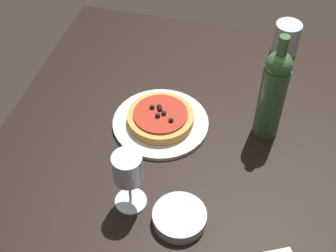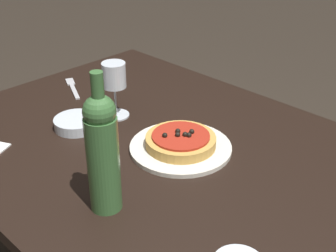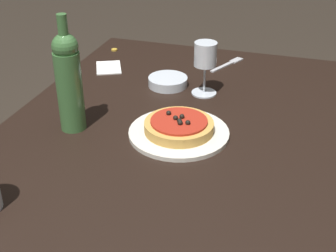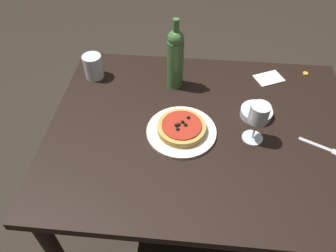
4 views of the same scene
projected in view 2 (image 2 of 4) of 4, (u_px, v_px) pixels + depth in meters
The scene contains 7 objects.
dining_table at pixel (152, 171), 1.33m from camera, with size 1.22×0.94×0.76m.
dinner_plate at pixel (181, 148), 1.25m from camera, with size 0.27×0.27×0.01m.
pizza at pixel (181, 140), 1.24m from camera, with size 0.19×0.19×0.04m.
wine_glass at pixel (114, 79), 1.37m from camera, with size 0.08×0.08×0.17m.
wine_bottle at pixel (102, 151), 0.97m from camera, with size 0.07×0.07×0.32m.
side_bowl at pixel (76, 123), 1.35m from camera, with size 0.13×0.13×0.03m.
fork at pixel (73, 87), 1.61m from camera, with size 0.17×0.09×0.00m.
Camera 2 is at (-0.81, 0.75, 1.41)m, focal length 50.00 mm.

